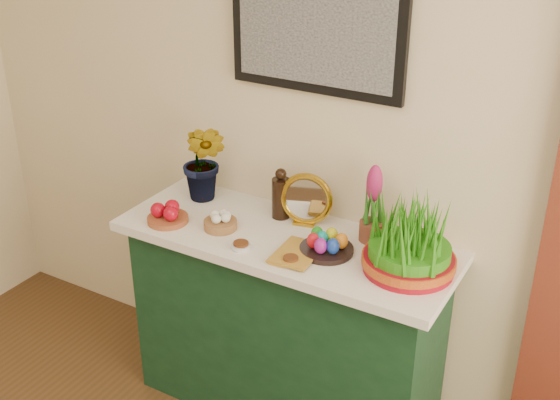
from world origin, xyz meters
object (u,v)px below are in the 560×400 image
(sideboard, at_px, (286,329))
(wheatgrass_sabzeh, at_px, (410,241))
(hyacinth_green, at_px, (204,149))
(book, at_px, (278,248))
(mirror, at_px, (306,200))

(sideboard, distance_m, wheatgrass_sabzeh, 0.79)
(sideboard, relative_size, hyacinth_green, 2.69)
(book, bearing_deg, wheatgrass_sabzeh, 11.65)
(hyacinth_green, relative_size, wheatgrass_sabzeh, 1.39)
(sideboard, xyz_separation_m, book, (0.04, -0.13, 0.48))
(mirror, distance_m, wheatgrass_sabzeh, 0.52)
(hyacinth_green, xyz_separation_m, wheatgrass_sabzeh, (1.00, -0.11, -0.12))
(sideboard, distance_m, hyacinth_green, 0.86)
(hyacinth_green, bearing_deg, mirror, 1.08)
(sideboard, relative_size, wheatgrass_sabzeh, 3.74)
(wheatgrass_sabzeh, bearing_deg, book, -165.64)
(mirror, distance_m, book, 0.28)
(mirror, xyz_separation_m, wheatgrass_sabzeh, (0.50, -0.14, 0.02))
(book, relative_size, wheatgrass_sabzeh, 0.61)
(mirror, xyz_separation_m, book, (0.02, -0.26, -0.09))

